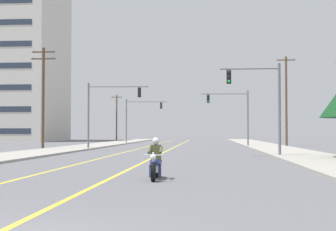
% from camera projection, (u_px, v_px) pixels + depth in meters
% --- Properties ---
extents(lane_stripe_center, '(0.16, 100.00, 0.01)m').
position_uv_depth(lane_stripe_center, '(174.00, 147.00, 51.99)').
color(lane_stripe_center, yellow).
rests_on(lane_stripe_center, ground).
extents(lane_stripe_left, '(0.16, 100.00, 0.01)m').
position_uv_depth(lane_stripe_left, '(145.00, 147.00, 52.24)').
color(lane_stripe_left, yellow).
rests_on(lane_stripe_left, ground).
extents(sidewalk_kerb_right, '(4.40, 110.00, 0.14)m').
position_uv_depth(sidewalk_kerb_right, '(275.00, 149.00, 46.24)').
color(sidewalk_kerb_right, '#9E998E').
rests_on(sidewalk_kerb_right, ground).
extents(sidewalk_kerb_left, '(4.40, 110.00, 0.14)m').
position_uv_depth(sidewalk_kerb_left, '(75.00, 148.00, 47.74)').
color(sidewalk_kerb_left, '#9E998E').
rests_on(sidewalk_kerb_left, ground).
extents(motorcycle_with_rider, '(0.70, 2.19, 1.46)m').
position_uv_depth(motorcycle_with_rider, '(155.00, 162.00, 17.15)').
color(motorcycle_with_rider, black).
rests_on(motorcycle_with_rider, ground).
extents(traffic_signal_near_right, '(3.99, 0.37, 6.20)m').
position_uv_depth(traffic_signal_near_right, '(262.00, 96.00, 32.54)').
color(traffic_signal_near_right, slate).
rests_on(traffic_signal_near_right, ground).
extents(traffic_signal_near_left, '(5.67, 0.61, 6.20)m').
position_uv_depth(traffic_signal_near_left, '(106.00, 105.00, 45.64)').
color(traffic_signal_near_left, slate).
rests_on(traffic_signal_near_left, ground).
extents(traffic_signal_mid_right, '(5.22, 0.55, 6.20)m').
position_uv_depth(traffic_signal_mid_right, '(234.00, 109.00, 54.22)').
color(traffic_signal_mid_right, slate).
rests_on(traffic_signal_mid_right, ground).
extents(traffic_signal_mid_left, '(5.83, 0.57, 6.20)m').
position_uv_depth(traffic_signal_mid_left, '(138.00, 114.00, 68.66)').
color(traffic_signal_mid_left, slate).
rests_on(traffic_signal_mid_left, ground).
extents(utility_pole_left_near, '(2.36, 0.26, 9.64)m').
position_uv_depth(utility_pole_left_near, '(43.00, 94.00, 46.58)').
color(utility_pole_left_near, '#4C3828').
rests_on(utility_pole_left_near, ground).
extents(utility_pole_right_far, '(2.14, 0.26, 10.47)m').
position_uv_depth(utility_pole_right_far, '(286.00, 99.00, 57.51)').
color(utility_pole_right_far, brown).
rests_on(utility_pole_right_far, ground).
extents(utility_pole_left_far, '(1.89, 0.26, 8.25)m').
position_uv_depth(utility_pole_left_far, '(117.00, 117.00, 88.18)').
color(utility_pole_left_far, brown).
rests_on(utility_pole_left_far, ground).
extents(apartment_building_far_left_block, '(20.12, 17.42, 31.75)m').
position_uv_depth(apartment_building_far_left_block, '(3.00, 52.00, 87.21)').
color(apartment_building_far_left_block, beige).
rests_on(apartment_building_far_left_block, ground).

